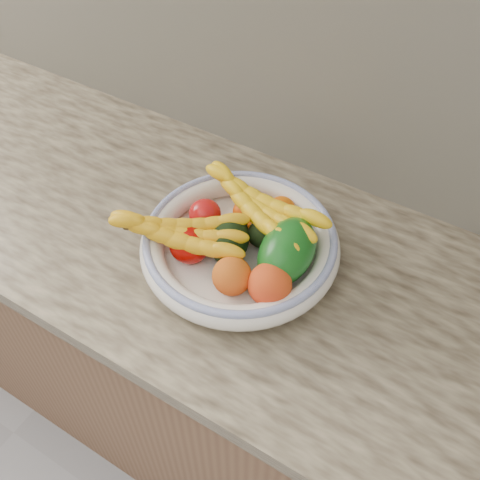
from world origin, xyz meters
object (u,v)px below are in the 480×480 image
object	(u,v)px
banana_bunch_back	(259,209)
banana_bunch_front	(180,235)
fruit_bowl	(240,244)
green_mango	(287,251)

from	to	relation	value
banana_bunch_back	banana_bunch_front	world-z (taller)	banana_bunch_back
fruit_bowl	banana_bunch_back	bearing A→B (deg)	87.52
green_mango	banana_bunch_front	world-z (taller)	green_mango
banana_bunch_back	banana_bunch_front	size ratio (longest dim) A/B	1.09
fruit_bowl	green_mango	xyz separation A→B (m)	(0.10, 0.01, 0.03)
fruit_bowl	green_mango	size ratio (longest dim) A/B	2.53
green_mango	banana_bunch_front	xyz separation A→B (m)	(-0.19, -0.07, 0.01)
green_mango	banana_bunch_back	distance (m)	0.11
fruit_bowl	banana_bunch_back	distance (m)	0.08
banana_bunch_front	fruit_bowl	bearing A→B (deg)	10.10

